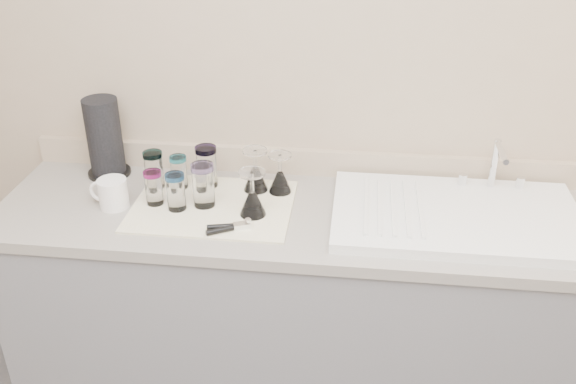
# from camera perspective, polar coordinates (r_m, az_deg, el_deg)

# --- Properties ---
(room_envelope) EXTENTS (3.54, 3.50, 2.52)m
(room_envelope) POSITION_cam_1_polar(r_m,az_deg,el_deg) (0.86, -8.52, -4.00)
(room_envelope) COLOR #58585E
(room_envelope) RESTS_ON ground
(counter_unit) EXTENTS (2.06, 0.62, 0.90)m
(counter_unit) POSITION_cam_1_polar(r_m,az_deg,el_deg) (2.46, 0.36, -10.74)
(counter_unit) COLOR slate
(counter_unit) RESTS_ON ground
(sink_unit) EXTENTS (0.82, 0.50, 0.22)m
(sink_unit) POSITION_cam_1_polar(r_m,az_deg,el_deg) (2.21, 14.77, -2.01)
(sink_unit) COLOR white
(sink_unit) RESTS_ON counter_unit
(dish_towel) EXTENTS (0.55, 0.42, 0.01)m
(dish_towel) POSITION_cam_1_polar(r_m,az_deg,el_deg) (2.24, -6.70, -1.22)
(dish_towel) COLOR white
(dish_towel) RESTS_ON counter_unit
(tumbler_teal) EXTENTS (0.07, 0.07, 0.14)m
(tumbler_teal) POSITION_cam_1_polar(r_m,az_deg,el_deg) (2.36, -11.82, 1.98)
(tumbler_teal) COLOR white
(tumbler_teal) RESTS_ON dish_towel
(tumbler_cyan) EXTENTS (0.06, 0.06, 0.12)m
(tumbler_cyan) POSITION_cam_1_polar(r_m,az_deg,el_deg) (2.34, -9.67, 1.78)
(tumbler_cyan) COLOR white
(tumbler_cyan) RESTS_ON dish_towel
(tumbler_purple) EXTENTS (0.08, 0.08, 0.15)m
(tumbler_purple) POSITION_cam_1_polar(r_m,az_deg,el_deg) (2.33, -7.25, 2.29)
(tumbler_purple) COLOR white
(tumbler_purple) RESTS_ON dish_towel
(tumbler_magenta) EXTENTS (0.06, 0.06, 0.12)m
(tumbler_magenta) POSITION_cam_1_polar(r_m,az_deg,el_deg) (2.25, -11.85, 0.41)
(tumbler_magenta) COLOR white
(tumbler_magenta) RESTS_ON dish_towel
(tumbler_blue) EXTENTS (0.07, 0.07, 0.13)m
(tumbler_blue) POSITION_cam_1_polar(r_m,az_deg,el_deg) (2.20, -9.94, 0.05)
(tumbler_blue) COLOR white
(tumbler_blue) RESTS_ON dish_towel
(tumbler_lavender) EXTENTS (0.08, 0.08, 0.15)m
(tumbler_lavender) POSITION_cam_1_polar(r_m,az_deg,el_deg) (2.21, -7.54, 0.64)
(tumbler_lavender) COLOR white
(tumbler_lavender) RESTS_ON dish_towel
(goblet_back_left) EXTENTS (0.09, 0.09, 0.16)m
(goblet_back_left) POSITION_cam_1_polar(r_m,az_deg,el_deg) (2.30, -2.90, 1.40)
(goblet_back_left) COLOR white
(goblet_back_left) RESTS_ON dish_towel
(goblet_back_right) EXTENTS (0.08, 0.08, 0.15)m
(goblet_back_right) POSITION_cam_1_polar(r_m,az_deg,el_deg) (2.29, -0.71, 1.16)
(goblet_back_right) COLOR white
(goblet_back_right) RESTS_ON dish_towel
(goblet_front_left) EXTENTS (0.09, 0.09, 0.16)m
(goblet_front_left) POSITION_cam_1_polar(r_m,az_deg,el_deg) (2.15, -3.17, -0.73)
(goblet_front_left) COLOR white
(goblet_front_left) RESTS_ON dish_towel
(can_opener) EXTENTS (0.14, 0.09, 0.02)m
(can_opener) POSITION_cam_1_polar(r_m,az_deg,el_deg) (2.09, -5.29, -3.15)
(can_opener) COLOR silver
(can_opener) RESTS_ON dish_towel
(white_mug) EXTENTS (0.15, 0.11, 0.10)m
(white_mug) POSITION_cam_1_polar(r_m,az_deg,el_deg) (2.29, -15.35, -0.10)
(white_mug) COLOR white
(white_mug) RESTS_ON counter_unit
(paper_towel_roll) EXTENTS (0.16, 0.16, 0.30)m
(paper_towel_roll) POSITION_cam_1_polar(r_m,az_deg,el_deg) (2.48, -15.99, 4.59)
(paper_towel_roll) COLOR black
(paper_towel_roll) RESTS_ON counter_unit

